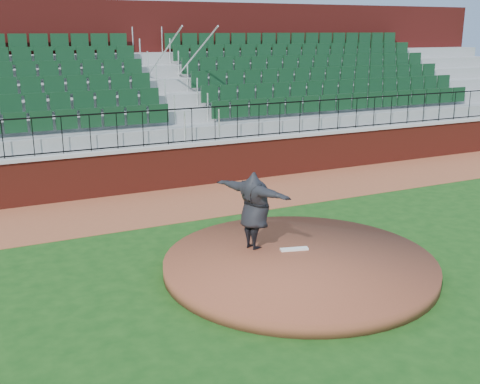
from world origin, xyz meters
name	(u,v)px	position (x,y,z in m)	size (l,w,h in m)	color
ground	(275,278)	(0.00, 0.00, 0.00)	(90.00, 90.00, 0.00)	#164112
warning_track	(177,203)	(0.00, 5.40, 0.01)	(34.00, 3.20, 0.01)	brown
field_wall	(157,169)	(0.00, 7.00, 0.60)	(34.00, 0.35, 1.20)	maroon
wall_cap	(156,147)	(0.00, 7.00, 1.25)	(34.00, 0.45, 0.10)	#B7B7B7
wall_railing	(156,128)	(0.00, 7.00, 1.80)	(34.00, 0.05, 1.00)	black
seating_stands	(129,100)	(0.00, 9.72, 2.30)	(34.00, 5.10, 4.60)	gray
concourse_wall	(107,80)	(0.00, 12.52, 2.75)	(34.00, 0.50, 5.50)	maroon
pitchers_mound	(299,264)	(0.60, 0.10, 0.12)	(5.24, 5.24, 0.25)	brown
pitching_rubber	(294,249)	(0.73, 0.53, 0.27)	(0.56, 0.14, 0.04)	white
pitcher	(254,210)	(0.07, 0.99, 1.04)	(1.94, 0.53, 1.58)	black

